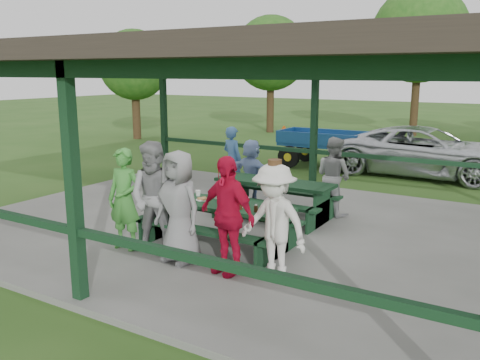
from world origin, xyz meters
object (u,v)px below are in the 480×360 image
Objects in this scene: picnic_table_far at (274,195)px; contestant_grey_left at (156,198)px; spectator_blue at (232,160)px; pickup_truck at (426,152)px; picnic_table_near at (218,218)px; contestant_red at (227,215)px; spectator_grey at (333,176)px; spectator_lblue at (251,171)px; farm_trailer at (322,148)px; contestant_grey_mid at (179,207)px; contestant_green at (124,199)px; contestant_white_fedora at (274,222)px.

contestant_grey_left reaches higher than picnic_table_far.
spectator_blue reaches higher than pickup_truck.
picnic_table_near is 1.23m from contestant_red.
spectator_grey is 0.31× the size of pickup_truck.
spectator_lblue is 0.40× the size of farm_trailer.
contestant_grey_mid is 4.67m from spectator_blue.
spectator_grey is at bearing 54.45° from contestant_green.
spectator_lblue reaches higher than picnic_table_far.
spectator_blue is at bearing 118.29° from picnic_table_near.
contestant_white_fedora is at bearing -72.63° from farm_trailer.
contestant_grey_mid is at bearing -96.53° from picnic_table_near.
pickup_truck is at bearing 96.97° from contestant_red.
farm_trailer is at bearing 100.17° from picnic_table_near.
contestant_green is 9.09m from farm_trailer.
farm_trailer is at bearing -70.37° from spectator_lblue.
contestant_green is 4.31m from spectator_grey.
contestant_grey_mid is 1.01× the size of contestant_white_fedora.
contestant_red is 1.01× the size of contestant_white_fedora.
contestant_grey_left is at bearing 6.32° from contestant_green.
picnic_table_far is 1.49× the size of spectator_grey.
contestant_green is 2.68m from contestant_white_fedora.
contestant_white_fedora is 1.21× the size of spectator_lblue.
contestant_green is at bearing 100.00° from spectator_lblue.
farm_trailer reaches higher than picnic_table_far.
picnic_table_near is 0.73× the size of farm_trailer.
contestant_green is 1.05× the size of spectator_grey.
contestant_green is 0.97× the size of contestant_grey_mid.
picnic_table_near is 2.96m from spectator_lblue.
spectator_grey is at bearing -66.42° from farm_trailer.
farm_trailer is at bearing 118.28° from contestant_white_fedora.
spectator_blue reaches higher than farm_trailer.
contestant_grey_left is 9.01m from farm_trailer.
contestant_red is at bearing 128.98° from spectator_lblue.
contestant_grey_left is at bearing -85.51° from farm_trailer.
spectator_lblue is at bearing 21.98° from spectator_grey.
contestant_grey_left is (-0.69, -2.78, 0.44)m from picnic_table_far.
picnic_table_near is 1.61× the size of spectator_grey.
contestant_grey_left is 1.42m from contestant_red.
picnic_table_near is at bearing 161.89° from contestant_white_fedora.
pickup_truck is (1.63, 6.35, 0.14)m from picnic_table_far.
spectator_blue is at bearing -95.11° from farm_trailer.
contestant_grey_left is (0.56, 0.12, 0.07)m from contestant_green.
contestant_grey_left is 0.51× the size of farm_trailer.
contestant_green is at bearing 80.77° from spectator_grey.
pickup_truck reaches higher than farm_trailer.
spectator_blue is 6.05m from pickup_truck.
farm_trailer is (-1.50, 6.19, 0.04)m from picnic_table_far.
picnic_table_far is 6.37m from farm_trailer.
spectator_lblue is (-0.85, 3.71, -0.16)m from contestant_grey_mid.
contestant_red is (0.85, 0.01, -0.00)m from contestant_grey_mid.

